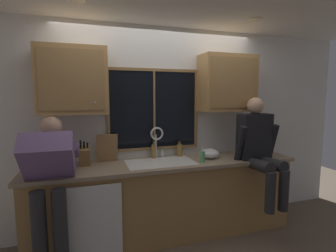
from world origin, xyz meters
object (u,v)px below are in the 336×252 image
Objects in this scene: bottle_green_glass at (154,151)px; knife_block at (85,156)px; mixing_bowl at (209,153)px; person_standing at (50,178)px; cutting_board at (107,148)px; person_sitting_on_counter at (259,145)px; bottle_tall_clear at (179,150)px; soap_dispenser at (202,156)px.

knife_block is at bearing -171.96° from bottle_green_glass.
mixing_bowl is (1.50, -0.09, -0.05)m from knife_block.
person_standing is 0.77m from cutting_board.
bottle_tall_clear is at bearing 150.12° from person_sitting_on_counter.
person_standing reaches higher than soap_dispenser.
cutting_board is 1.51× the size of bottle_green_glass.
soap_dispenser is at bearing -18.40° from cutting_board.
bottle_green_glass is at bearing 8.04° from knife_block.
knife_block is 1.50m from mixing_bowl.
person_standing is at bearing -161.26° from bottle_tall_clear.
person_sitting_on_counter is at bearing -10.67° from soap_dispenser.
person_standing reaches higher than bottle_tall_clear.
person_sitting_on_counter is 3.92× the size of knife_block.
person_standing is at bearing -179.64° from person_sitting_on_counter.
bottle_green_glass reaches higher than bottle_tall_clear.
soap_dispenser is (1.63, 0.14, 0.05)m from person_standing.
bottle_green_glass is at bearing 1.59° from cutting_board.
knife_block reaches higher than soap_dispenser.
soap_dispenser is (-0.18, -0.17, 0.01)m from mixing_bowl.
knife_block is 1.35m from soap_dispenser.
knife_block is at bearing 169.18° from person_sitting_on_counter.
knife_block is 0.84m from bottle_green_glass.
bottle_green_glass is (0.83, 0.12, -0.02)m from knife_block.
person_sitting_on_counter reaches higher than bottle_tall_clear.
bottle_tall_clear is (-0.85, 0.49, -0.10)m from person_sitting_on_counter.
person_sitting_on_counter is 2.05m from knife_block.
soap_dispenser is at bearing -66.19° from bottle_tall_clear.
person_standing is at bearing -138.36° from cutting_board.
knife_block is 1.30× the size of mixing_bowl.
bottle_tall_clear is at bearing 150.34° from mixing_bowl.
cutting_board is at bearing -179.98° from bottle_tall_clear.
person_sitting_on_counter reaches higher than cutting_board.
soap_dispenser is (-0.69, 0.13, -0.11)m from person_sitting_on_counter.
bottle_tall_clear is (1.17, 0.10, -0.03)m from knife_block.
knife_block is 0.28m from cutting_board.
person_sitting_on_counter is 0.98m from bottle_tall_clear.
bottle_green_glass is (-0.50, 0.37, 0.02)m from soap_dispenser.
soap_dispenser is at bearing 169.33° from person_sitting_on_counter.
person_sitting_on_counter is at bearing -22.94° from bottle_green_glass.
person_sitting_on_counter reaches higher than person_standing.
knife_block is at bearing 169.11° from soap_dispenser.
bottle_green_glass is (1.13, 0.52, 0.07)m from person_standing.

